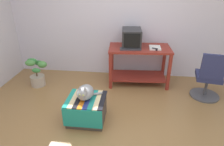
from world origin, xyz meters
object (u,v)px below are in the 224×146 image
Objects in this scene: tv_monitor at (131,38)px; keyboard at (130,49)px; book at (155,48)px; stapler at (155,49)px; ottoman_with_blanket at (87,109)px; office_chair at (209,79)px; potted_plant at (37,74)px; cat at (85,92)px; desk at (139,59)px.

tv_monitor is 1.28× the size of keyboard.
book is 0.11m from stapler.
book is at bearing 50.47° from ottoman_with_blanket.
keyboard is 3.64× the size of stapler.
stapler reaches higher than book.
office_chair is at bearing -83.74° from stapler.
tv_monitor reaches higher than potted_plant.
ottoman_with_blanket is at bearing 163.01° from stapler.
office_chair is (2.03, 0.87, -0.11)m from cat.
stapler is (1.07, 1.19, 0.60)m from ottoman_with_blanket.
desk reaches higher than ottoman_with_blanket.
ottoman_with_blanket is (-0.61, -1.18, -0.60)m from keyboard.
tv_monitor is 0.90× the size of ottoman_with_blanket.
book is 2.40m from potted_plant.
potted_plant is at bearing -170.71° from tv_monitor.
stapler reaches higher than keyboard.
tv_monitor reaches higher than cat.
desk is 3.42× the size of cat.
stapler is (-0.95, 0.32, 0.41)m from office_chair.
office_chair is at bearing -18.14° from keyboard.
book is at bearing 7.87° from potted_plant.
cat is 0.41× the size of office_chair.
keyboard is 0.48m from book.
cat is at bearing -123.29° from keyboard.
stapler is at bearing -96.23° from book.
cat is 1.60m from potted_plant.
keyboard reaches higher than potted_plant.
keyboard is at bearing -165.54° from book.
book is at bearing -9.33° from desk.
potted_plant is at bearing 141.68° from ottoman_with_blanket.
office_chair is at bearing -23.87° from desk.
tv_monitor reaches higher than office_chair.
book reaches higher than ottoman_with_blanket.
desk is 1.58m from ottoman_with_blanket.
book is 0.75× the size of cat.
book is 1.72m from cat.
office_chair is 8.09× the size of stapler.
potted_plant is (-1.25, 0.98, 0.07)m from ottoman_with_blanket.
cat is (-0.61, -1.18, -0.29)m from keyboard.
desk is 0.46m from tv_monitor.
ottoman_with_blanket is 0.64× the size of office_chair.
tv_monitor is 1.70m from ottoman_with_blanket.
keyboard is 1.46m from ottoman_with_blanket.
desk is 2.42× the size of tv_monitor.
book reaches higher than desk.
keyboard is at bearing 116.10° from stapler.
potted_plant is (-1.86, -0.42, -0.68)m from tv_monitor.
tv_monitor is at bearing 12.65° from potted_plant.
stapler reaches higher than potted_plant.
book is at bearing -15.22° from tv_monitor.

